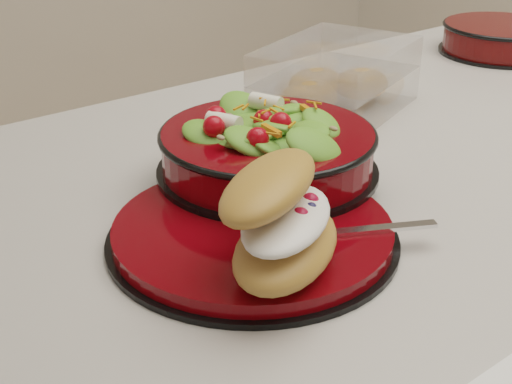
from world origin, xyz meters
TOP-DOWN VIEW (x-y plane):
  - dinner_plate at (-0.32, -0.09)m, footprint 0.29×0.29m
  - salad_bowl at (-0.23, -0.01)m, footprint 0.25×0.25m
  - croissant at (-0.34, -0.16)m, footprint 0.17×0.16m
  - fork at (-0.25, -0.17)m, footprint 0.14×0.08m
  - pastry_box at (0.01, 0.14)m, footprint 0.27×0.23m
  - extra_bowl at (0.46, 0.17)m, footprint 0.22×0.22m

SIDE VIEW (x-z plane):
  - dinner_plate at x=-0.32m, z-range 0.90..0.92m
  - fork at x=-0.25m, z-range 0.92..0.92m
  - extra_bowl at x=0.46m, z-range 0.90..0.96m
  - pastry_box at x=0.01m, z-range 0.90..0.99m
  - salad_bowl at x=-0.23m, z-range 0.91..1.01m
  - croissant at x=-0.34m, z-range 0.92..1.01m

